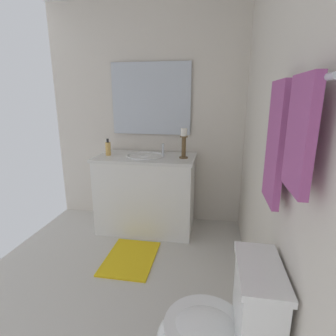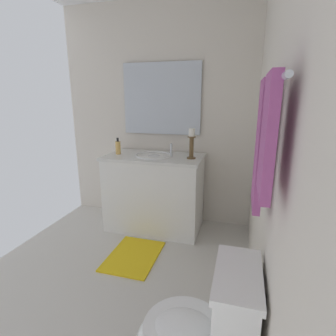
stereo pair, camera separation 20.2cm
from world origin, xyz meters
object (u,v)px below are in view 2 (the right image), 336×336
sink_basin (154,159)px  soap_bottle (118,147)px  towel_center (268,137)px  towel_near_vanity (260,146)px  mirror (161,99)px  towel_bar (275,82)px  candle_holder_tall (192,143)px  bath_mat (134,256)px  vanity_cabinet (155,192)px

sink_basin → soap_bottle: (0.02, -0.41, 0.11)m
towel_center → towel_near_vanity: bearing=180.0°
mirror → towel_near_vanity: bearing=29.5°
mirror → towel_near_vanity: 1.99m
towel_bar → towel_center: bearing=-6.3°
candle_holder_tall → soap_bottle: size_ratio=1.70×
mirror → towel_center: 2.28m
sink_basin → mirror: bearing=-179.8°
bath_mat → sink_basin: bearing=179.9°
soap_bottle → towel_near_vanity: size_ratio=0.33×
sink_basin → towel_bar: (1.61, 0.99, 0.69)m
towel_bar → towel_center: 0.23m
vanity_cabinet → bath_mat: bearing=0.0°
candle_holder_tall → bath_mat: bearing=-34.1°
towel_center → mirror: bearing=-154.5°
towel_bar → towel_near_vanity: size_ratio=1.20×
towel_center → sink_basin: bearing=-151.2°
vanity_cabinet → towel_near_vanity: (1.45, 0.98, 0.82)m
sink_basin → candle_holder_tall: 0.46m
candle_holder_tall → soap_bottle: bearing=-89.7°
towel_bar → bath_mat: 2.04m
candle_holder_tall → towel_bar: size_ratio=0.47×
mirror → towel_bar: mirror is taller
sink_basin → towel_near_vanity: (1.45, 0.98, 0.44)m
towel_near_vanity → candle_holder_tall: bearing=-158.3°
towel_bar → towel_center: size_ratio=1.73×
vanity_cabinet → towel_center: (1.77, 0.98, 0.90)m
soap_bottle → towel_center: (1.75, 1.39, 0.41)m
soap_bottle → towel_near_vanity: towel_near_vanity is taller
candle_holder_tall → towel_center: (1.75, 0.57, 0.32)m
vanity_cabinet → towel_near_vanity: 1.93m
candle_holder_tall → soap_bottle: (0.00, -0.82, -0.09)m
vanity_cabinet → towel_bar: size_ratio=1.63×
sink_basin → candle_holder_tall: bearing=87.1°
soap_bottle → sink_basin: bearing=93.4°
vanity_cabinet → soap_bottle: soap_bottle is taller
towel_bar → bath_mat: (-0.99, -1.00, -1.48)m
soap_bottle → bath_mat: 1.16m
mirror → sink_basin: bearing=0.2°
vanity_cabinet → bath_mat: (0.62, 0.00, -0.41)m
vanity_cabinet → towel_center: bearing=28.9°
vanity_cabinet → candle_holder_tall: 0.71m
vanity_cabinet → mirror: mirror is taller
sink_basin → bath_mat: sink_basin is taller
mirror → bath_mat: mirror is taller
towel_near_vanity → towel_center: 0.33m
bath_mat → mirror: bearing=180.0°
mirror → towel_bar: 2.14m
vanity_cabinet → sink_basin: 0.38m
vanity_cabinet → towel_near_vanity: towel_near_vanity is taller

